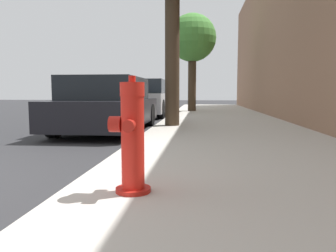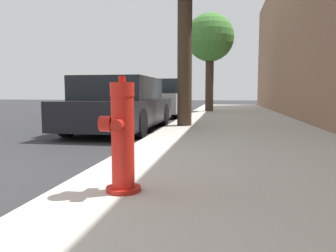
{
  "view_description": "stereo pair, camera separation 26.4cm",
  "coord_description": "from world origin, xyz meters",
  "px_view_note": "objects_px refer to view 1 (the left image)",
  "views": [
    {
      "loc": [
        3.26,
        -2.61,
        0.95
      ],
      "look_at": [
        2.88,
        1.13,
        0.57
      ],
      "focal_mm": 35.0,
      "sensor_mm": 36.0,
      "label": 1
    },
    {
      "loc": [
        3.52,
        -2.57,
        0.95
      ],
      "look_at": [
        2.88,
        1.13,
        0.57
      ],
      "focal_mm": 35.0,
      "sensor_mm": 36.0,
      "label": 2
    }
  ],
  "objects_px": {
    "fire_hydrant": "(132,139)",
    "street_tree_far": "(192,39)",
    "parked_car_near": "(108,105)",
    "parked_car_mid": "(146,99)"
  },
  "relations": [
    {
      "from": "parked_car_near",
      "to": "fire_hydrant",
      "type": "bearing_deg",
      "value": -72.04
    },
    {
      "from": "fire_hydrant",
      "to": "parked_car_mid",
      "type": "relative_size",
      "value": 0.24
    },
    {
      "from": "fire_hydrant",
      "to": "parked_car_near",
      "type": "bearing_deg",
      "value": 107.96
    },
    {
      "from": "fire_hydrant",
      "to": "parked_car_mid",
      "type": "height_order",
      "value": "parked_car_mid"
    },
    {
      "from": "fire_hydrant",
      "to": "street_tree_far",
      "type": "relative_size",
      "value": 0.22
    },
    {
      "from": "parked_car_near",
      "to": "street_tree_far",
      "type": "relative_size",
      "value": 1.04
    },
    {
      "from": "parked_car_near",
      "to": "street_tree_far",
      "type": "bearing_deg",
      "value": 74.47
    },
    {
      "from": "parked_car_mid",
      "to": "street_tree_far",
      "type": "bearing_deg",
      "value": 39.91
    },
    {
      "from": "fire_hydrant",
      "to": "parked_car_near",
      "type": "distance_m",
      "value": 5.64
    },
    {
      "from": "parked_car_near",
      "to": "parked_car_mid",
      "type": "height_order",
      "value": "parked_car_mid"
    }
  ]
}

